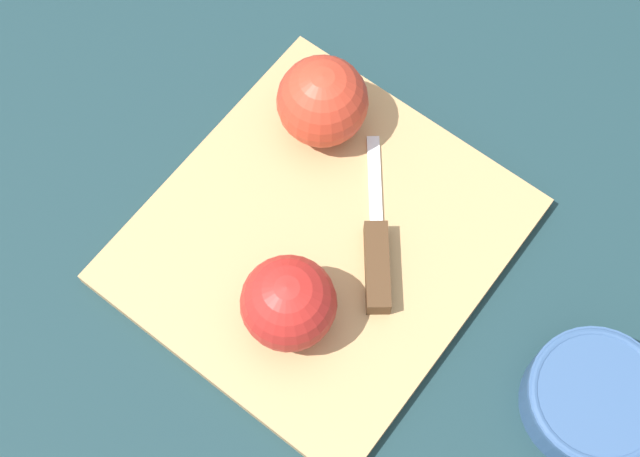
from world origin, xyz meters
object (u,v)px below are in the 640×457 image
apple_half_left (288,303)px  knife (379,257)px  bowl (597,394)px  apple_half_right (322,102)px

apple_half_left → knife: bearing=167.6°
apple_half_left → bowl: 0.26m
apple_half_right → bowl: apple_half_right is taller
knife → apple_half_right: bearing=18.9°
knife → bowl: bowl is taller
apple_half_left → apple_half_right: 0.19m
apple_half_left → bowl: (0.08, -0.25, -0.03)m
apple_half_left → knife: apple_half_left is taller
knife → bowl: bearing=-125.0°
apple_half_left → bowl: apple_half_left is taller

